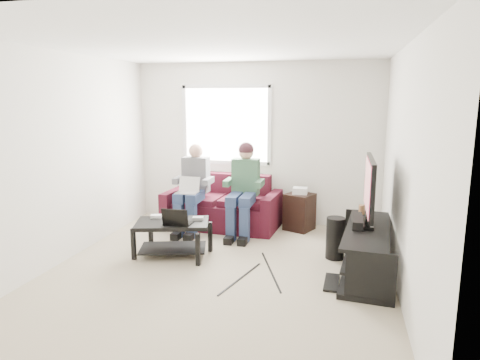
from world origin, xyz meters
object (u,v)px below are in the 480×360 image
Objects in this scene: coffee_table at (173,230)px; subwoofer at (335,238)px; sofa at (223,208)px; end_table at (299,211)px; tv_stand at (367,253)px; tv at (370,188)px.

subwoofer is (2.06, 0.40, -0.07)m from coffee_table.
sofa is 1.21m from end_table.
coffee_table is 1.93× the size of subwoofer.
subwoofer is at bearing -29.57° from sofa.
tv reaches higher than tv_stand.
end_table is at bearing 5.59° from sofa.
end_table is at bearing 45.53° from coffee_table.
sofa is 1.07× the size of tv_stand.
tv_stand is 1.54× the size of tv.
subwoofer is (-0.37, 0.29, -0.74)m from tv.
sofa reaches higher than end_table.
end_table reaches higher than coffee_table.
tv is (2.14, -1.30, 0.70)m from sofa.
end_table is at bearing 123.52° from tv.
sofa reaches higher than subwoofer.
coffee_table is at bearing -177.48° from tv.
sofa is 2.68× the size of end_table.
tv is 1.84m from end_table.
subwoofer is 0.80× the size of end_table.
tv_stand is at bearing -58.18° from end_table.
tv is (-0.00, 0.10, 0.76)m from tv_stand.
tv_stand is (2.14, -1.40, -0.06)m from sofa.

